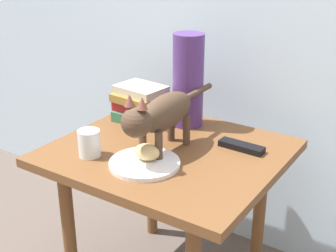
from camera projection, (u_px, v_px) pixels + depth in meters
name	position (u px, v px, depth m)	size (l,w,h in m)	color
side_table	(168.00, 170.00, 1.53)	(0.72, 0.64, 0.55)	brown
plate	(145.00, 163.00, 1.38)	(0.21, 0.21, 0.01)	white
bread_roll	(147.00, 152.00, 1.38)	(0.08, 0.06, 0.05)	#E0BC7A
cat	(161.00, 115.00, 1.41)	(0.09, 0.48, 0.23)	#4C3828
book_stack	(140.00, 103.00, 1.70)	(0.19, 0.16, 0.13)	#336B4C
green_vase	(188.00, 80.00, 1.63)	(0.11, 0.11, 0.33)	#4C2D72
candle_jar	(89.00, 145.00, 1.44)	(0.07, 0.07, 0.08)	silver
tv_remote	(241.00, 146.00, 1.49)	(0.15, 0.04, 0.02)	black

